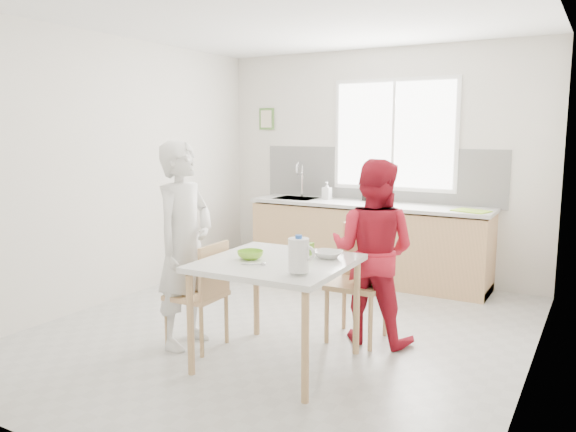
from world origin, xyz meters
name	(u,v)px	position (x,y,z in m)	size (l,w,h in m)	color
ground	(283,330)	(0.00, 0.00, 0.00)	(4.50, 4.50, 0.00)	#B7B7B2
room_shell	(283,143)	(0.00, 0.00, 1.64)	(4.50, 4.50, 4.50)	silver
window	(394,135)	(0.20, 2.23, 1.70)	(1.50, 0.06, 1.30)	white
backsplash	(377,175)	(0.00, 2.24, 1.23)	(3.00, 0.02, 0.65)	white
picture_frame	(267,119)	(-1.55, 2.23, 1.90)	(0.22, 0.03, 0.28)	#53803A
kitchen_counter	(366,245)	(0.00, 1.95, 0.42)	(2.84, 0.64, 1.37)	tan
dining_table	(277,271)	(0.32, -0.64, 0.72)	(1.08, 1.08, 0.80)	silver
chair_left	(203,290)	(-0.36, -0.66, 0.48)	(0.42, 0.42, 0.87)	tan
chair_far	(360,276)	(0.64, 0.20, 0.53)	(0.46, 0.46, 0.96)	tan
person_white	(184,245)	(-0.54, -0.66, 0.84)	(0.61, 0.40, 1.68)	silver
person_red	(373,251)	(0.76, 0.18, 0.76)	(0.74, 0.58, 1.53)	red
bowl_green	(250,255)	(0.12, -0.69, 0.83)	(0.20, 0.20, 0.06)	#7FC52D
bowl_white	(328,255)	(0.61, -0.38, 0.83)	(0.21, 0.21, 0.05)	silver
milk_jug	(299,255)	(0.65, -0.90, 0.94)	(0.19, 0.14, 0.25)	white
green_box	(306,249)	(0.41, -0.35, 0.85)	(0.10, 0.10, 0.09)	#66B429
spoon	(252,264)	(0.25, -0.86, 0.81)	(0.01, 0.01, 0.16)	#A5A5AA
cutting_board	(471,211)	(1.19, 1.83, 0.93)	(0.35, 0.25, 0.01)	#9BD130
wine_bottle_a	(377,188)	(0.04, 2.12, 1.08)	(0.07, 0.07, 0.32)	black
wine_bottle_b	(365,188)	(-0.11, 2.14, 1.07)	(0.07, 0.07, 0.30)	black
jar_amber	(375,196)	(0.06, 2.01, 1.00)	(0.06, 0.06, 0.16)	#8C5E1E
soap_bottle	(327,190)	(-0.56, 2.03, 1.03)	(0.10, 0.10, 0.21)	#999999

